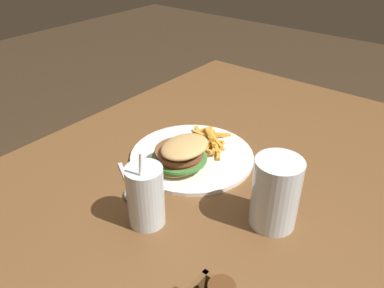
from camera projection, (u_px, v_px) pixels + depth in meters
dining_table at (211, 238)px, 0.86m from camera, size 1.46×1.03×0.71m
meal_plate_near at (188, 154)px, 0.90m from camera, size 0.31×0.31×0.09m
beer_glass at (275, 195)px, 0.71m from camera, size 0.09×0.09×0.14m
juice_glass at (146, 199)px, 0.71m from camera, size 0.07×0.07×0.17m
spoon at (133, 193)px, 0.81m from camera, size 0.10×0.15×0.01m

